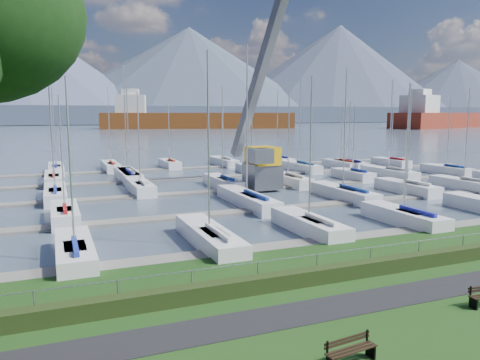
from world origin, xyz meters
TOP-DOWN VIEW (x-y plane):
  - path at (0.00, -3.00)m, footprint 160.00×2.00m
  - water at (0.00, 260.00)m, footprint 800.00×540.00m
  - hedge at (0.00, -0.40)m, footprint 80.00×0.70m
  - fence at (0.00, 0.00)m, footprint 80.00×0.04m
  - foothill at (0.00, 330.00)m, footprint 900.00×80.00m
  - mountains at (7.35, 404.62)m, footprint 1190.00×360.00m
  - docks at (0.00, 26.00)m, footprint 90.00×41.60m
  - bench_left at (-3.87, -6.72)m, footprint 1.84×0.62m
  - crane at (8.35, 26.62)m, footprint 5.62×13.22m
  - cargo_ship_mid at (53.14, 210.94)m, footprint 96.58×39.11m
  - cargo_ship_east at (184.50, 174.52)m, footprint 93.66×45.78m
  - sailboat_fleet at (-2.18, 29.76)m, footprint 73.62×49.78m

SIDE VIEW (x-z plane):
  - water at x=0.00m, z-range -0.50..-0.30m
  - docks at x=0.00m, z-range -0.34..-0.09m
  - path at x=0.00m, z-range -0.01..0.03m
  - hedge at x=0.00m, z-range 0.00..0.70m
  - bench_left at x=-3.87m, z-range -0.01..0.84m
  - fence at x=0.00m, z-range 1.18..1.22m
  - cargo_ship_mid at x=53.14m, z-range -7.17..14.33m
  - cargo_ship_east at x=184.50m, z-range -7.14..14.36m
  - crane at x=8.35m, z-range -5.85..16.50m
  - sailboat_fleet at x=-2.18m, z-range -1.48..12.31m
  - foothill at x=0.00m, z-range 0.00..12.00m
  - mountains at x=7.35m, z-range -10.82..104.18m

